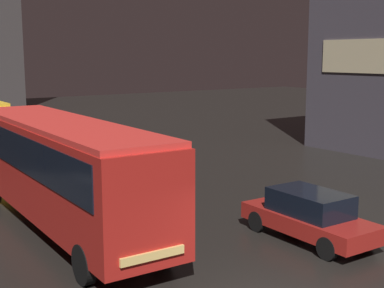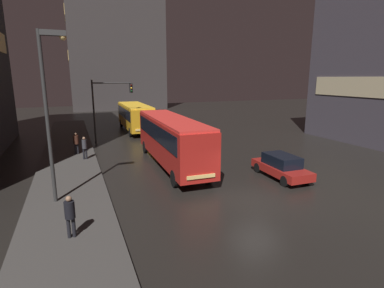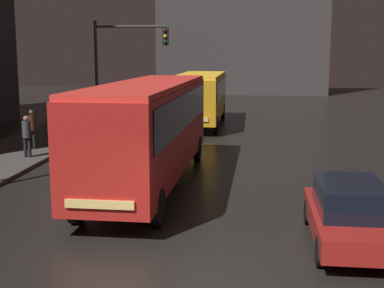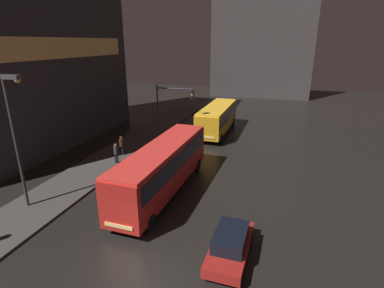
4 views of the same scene
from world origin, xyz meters
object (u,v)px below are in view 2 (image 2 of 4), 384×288
(bus_far, at_px, (135,115))
(pedestrian_near, at_px, (70,213))
(car_taxi, at_px, (281,166))
(pedestrian_mid, at_px, (76,141))
(bus_near, at_px, (171,136))
(pedestrian_far, at_px, (84,146))
(traffic_light_main, at_px, (108,100))
(street_lamp_sidewalk, at_px, (50,93))

(bus_far, xyz_separation_m, pedestrian_near, (-7.21, -23.55, -0.78))
(car_taxi, relative_size, pedestrian_mid, 2.44)
(pedestrian_near, bearing_deg, bus_near, 135.08)
(pedestrian_far, bearing_deg, traffic_light_main, -32.34)
(bus_near, height_order, bus_far, bus_near)
(street_lamp_sidewalk, bearing_deg, pedestrian_mid, 84.26)
(car_taxi, distance_m, pedestrian_near, 12.74)
(car_taxi, bearing_deg, bus_near, -41.46)
(street_lamp_sidewalk, bearing_deg, bus_near, 30.65)
(bus_near, distance_m, street_lamp_sidewalk, 9.11)
(pedestrian_mid, bearing_deg, pedestrian_far, -49.34)
(traffic_light_main, xyz_separation_m, street_lamp_sidewalk, (-4.14, -14.10, 1.38))
(bus_far, distance_m, pedestrian_mid, 11.92)
(car_taxi, distance_m, street_lamp_sidewalk, 13.71)
(bus_far, height_order, pedestrian_far, bus_far)
(pedestrian_mid, height_order, street_lamp_sidewalk, street_lamp_sidewalk)
(traffic_light_main, relative_size, street_lamp_sidewalk, 0.74)
(car_taxi, relative_size, street_lamp_sidewalk, 0.53)
(pedestrian_near, bearing_deg, street_lamp_sidewalk, -178.75)
(bus_far, xyz_separation_m, street_lamp_sidewalk, (-7.71, -19.52, 3.56))
(pedestrian_near, bearing_deg, traffic_light_main, 162.83)
(pedestrian_far, height_order, traffic_light_main, traffic_light_main)
(bus_far, height_order, pedestrian_near, bus_far)
(bus_far, relative_size, street_lamp_sidewalk, 1.21)
(car_taxi, xyz_separation_m, pedestrian_mid, (-11.86, 10.58, 0.46))
(traffic_light_main, height_order, street_lamp_sidewalk, street_lamp_sidewalk)
(pedestrian_mid, xyz_separation_m, street_lamp_sidewalk, (-0.98, -9.72, 4.28))
(pedestrian_near, bearing_deg, pedestrian_far, 169.20)
(pedestrian_near, bearing_deg, car_taxi, 98.59)
(traffic_light_main, bearing_deg, pedestrian_near, -101.34)
(car_taxi, distance_m, pedestrian_far, 14.27)
(pedestrian_far, xyz_separation_m, traffic_light_main, (2.60, 6.26, 2.97))
(bus_near, distance_m, pedestrian_mid, 8.35)
(bus_near, xyz_separation_m, pedestrian_far, (-5.74, 3.53, -0.97))
(pedestrian_far, distance_m, street_lamp_sidewalk, 9.10)
(car_taxi, relative_size, pedestrian_near, 2.53)
(car_taxi, bearing_deg, street_lamp_sidewalk, -2.36)
(street_lamp_sidewalk, bearing_deg, bus_far, 68.43)
(car_taxi, relative_size, traffic_light_main, 0.71)
(bus_near, xyz_separation_m, traffic_light_main, (-3.14, 9.79, 2.00))
(traffic_light_main, bearing_deg, pedestrian_far, -112.59)
(pedestrian_far, bearing_deg, street_lamp_sidewalk, 159.18)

